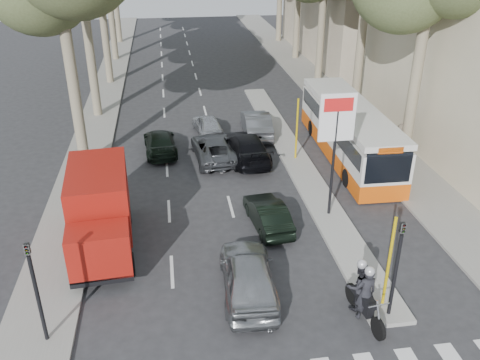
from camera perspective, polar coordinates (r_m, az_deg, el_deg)
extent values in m
plane|color=#28282B|center=(18.07, 4.64, -12.92)|extent=(120.00, 120.00, 0.00)
cube|color=gray|center=(41.94, 8.70, 10.60)|extent=(3.20, 70.00, 0.12)
cube|color=gray|center=(43.29, -14.46, 10.58)|extent=(2.40, 64.00, 0.12)
cube|color=gray|center=(27.85, 6.22, 2.35)|extent=(1.50, 26.00, 0.16)
cylinder|color=yellow|center=(17.22, 16.35, -9.05)|extent=(0.10, 0.10, 3.50)
cylinder|color=yellow|center=(21.97, 10.23, -0.10)|extent=(0.10, 0.10, 3.50)
cylinder|color=yellow|center=(27.21, 6.39, 5.56)|extent=(0.10, 0.10, 3.50)
cylinder|color=black|center=(21.60, 10.41, 1.92)|extent=(0.12, 0.12, 5.20)
cube|color=white|center=(20.86, 10.86, 6.91)|extent=(1.50, 0.10, 2.00)
cube|color=red|center=(20.63, 11.04, 8.29)|extent=(1.20, 0.02, 0.55)
cylinder|color=black|center=(16.95, 16.96, -10.42)|extent=(0.12, 0.12, 3.20)
imported|color=black|center=(16.12, 17.66, -6.14)|extent=(0.16, 0.41, 1.00)
cylinder|color=black|center=(16.48, -21.67, -12.49)|extent=(0.12, 0.12, 3.20)
imported|color=black|center=(15.62, -22.60, -8.19)|extent=(0.16, 0.41, 1.00)
cylinder|color=#6B604C|center=(26.91, -18.14, 9.67)|extent=(0.56, 0.56, 8.40)
cylinder|color=#6B604C|center=(34.54, -16.54, 13.94)|extent=(0.56, 0.56, 8.96)
cylinder|color=#6B604C|center=(42.39, -14.96, 15.77)|extent=(0.56, 0.56, 8.12)
cylinder|color=#6B604C|center=(50.16, -14.35, 18.24)|extent=(0.56, 0.56, 9.52)
cylinder|color=#6B604C|center=(58.13, -13.78, 18.96)|extent=(0.56, 0.56, 8.68)
cylinder|color=#6B604C|center=(27.58, 19.01, 9.94)|extent=(0.56, 0.56, 8.40)
cylinder|color=#6B604C|center=(34.60, 13.40, 14.57)|extent=(0.56, 0.56, 9.24)
cylinder|color=#6B604C|center=(42.08, 9.08, 16.04)|extent=(0.56, 0.56, 7.84)
cylinder|color=#6B604C|center=(49.61, 6.46, 18.45)|extent=(0.56, 0.56, 8.96)
cylinder|color=#6B604C|center=(57.37, 4.46, 19.36)|extent=(0.56, 0.56, 8.40)
imported|color=#979A9E|center=(17.70, 0.93, -10.63)|extent=(2.05, 4.59, 1.53)
imported|color=black|center=(21.48, 3.13, -3.83)|extent=(1.64, 3.73, 1.19)
imported|color=#474A4E|center=(27.67, -2.93, 3.57)|extent=(2.44, 4.73, 1.27)
imported|color=black|center=(27.59, 0.68, 3.73)|extent=(2.36, 5.10, 1.44)
imported|color=#A5A8AD|center=(31.15, -3.64, 6.21)|extent=(1.87, 3.73, 1.22)
imported|color=#53565C|center=(30.95, 1.83, 6.35)|extent=(1.78, 4.52, 1.47)
imported|color=black|center=(28.83, -8.96, 4.18)|extent=(1.98, 4.28, 1.21)
cube|color=black|center=(20.79, -15.10, -6.17)|extent=(2.58, 5.99, 0.24)
cylinder|color=black|center=(19.32, -18.04, -9.76)|extent=(0.36, 0.90, 0.88)
cylinder|color=black|center=(19.17, -12.21, -9.24)|extent=(0.36, 0.90, 0.88)
cylinder|color=black|center=(22.42, -17.50, -4.22)|extent=(0.36, 0.90, 0.88)
cylinder|color=black|center=(22.29, -12.53, -3.75)|extent=(0.36, 0.90, 0.88)
cube|color=maroon|center=(18.44, -15.51, -7.59)|extent=(2.24, 1.52, 1.65)
cube|color=black|center=(17.80, -15.62, -8.20)|extent=(1.95, 0.23, 0.88)
cube|color=maroon|center=(20.79, -15.52, -1.87)|extent=(2.54, 4.25, 2.43)
cube|color=#D14E0B|center=(28.70, 11.89, 3.66)|extent=(2.67, 11.18, 0.87)
cube|color=silver|center=(28.28, 12.11, 5.82)|extent=(2.67, 11.18, 1.45)
cube|color=black|center=(28.18, 12.17, 6.37)|extent=(2.68, 10.73, 0.82)
cube|color=silver|center=(27.93, 12.32, 7.86)|extent=(2.67, 11.18, 0.29)
cube|color=black|center=(23.49, 16.31, 1.29)|extent=(2.13, 0.11, 1.45)
cube|color=#D14E0B|center=(23.15, 16.57, 3.19)|extent=(1.16, 0.09, 0.31)
cylinder|color=black|center=(25.35, 11.99, 0.21)|extent=(0.29, 0.93, 0.93)
cylinder|color=black|center=(26.12, 16.52, 0.48)|extent=(0.29, 0.93, 0.93)
cylinder|color=black|center=(31.38, 8.11, 5.81)|extent=(0.29, 0.93, 0.93)
cylinder|color=black|center=(32.00, 11.90, 5.91)|extent=(0.29, 0.93, 0.93)
cylinder|color=black|center=(16.86, 15.25, -15.81)|extent=(0.22, 0.74, 0.74)
cylinder|color=black|center=(17.95, 12.44, -12.38)|extent=(0.22, 0.74, 0.74)
cylinder|color=silver|center=(16.62, 15.29, -14.53)|extent=(0.13, 0.47, 0.92)
cube|color=black|center=(17.33, 13.75, -13.56)|extent=(0.37, 0.89, 0.34)
cube|color=black|center=(16.99, 14.25, -13.22)|extent=(0.41, 0.56, 0.25)
cube|color=black|center=(17.41, 13.28, -12.27)|extent=(0.42, 0.78, 0.14)
cylinder|color=silver|center=(16.43, 15.32, -13.41)|extent=(0.71, 0.14, 0.05)
imported|color=black|center=(17.02, 13.94, -12.25)|extent=(0.76, 0.56, 1.93)
imported|color=black|center=(17.36, 13.17, -11.52)|extent=(0.94, 0.61, 1.81)
sphere|color=#B2B2B7|center=(16.44, 14.38, -9.90)|extent=(0.32, 0.32, 0.32)
sphere|color=#B2B2B7|center=(16.80, 13.54, -9.18)|extent=(0.32, 0.32, 0.32)
imported|color=#382E45|center=(27.31, 15.22, 3.33)|extent=(0.90, 1.25, 1.93)
imported|color=#6B6050|center=(29.18, 17.61, 4.36)|extent=(1.26, 0.95, 1.78)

